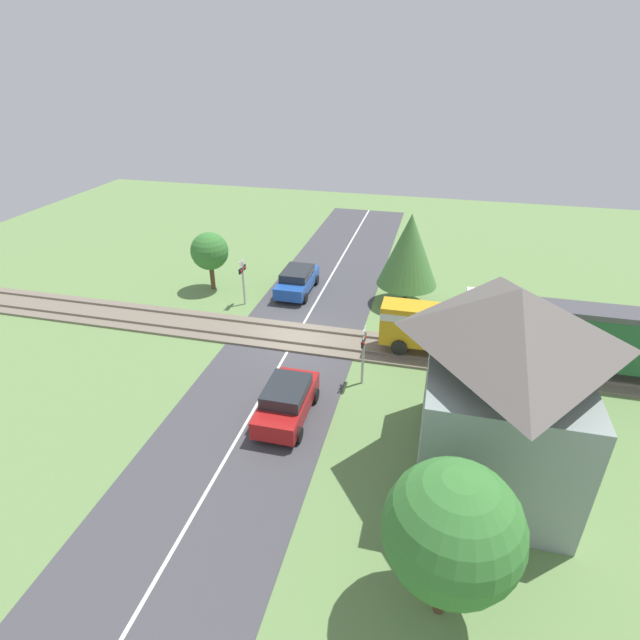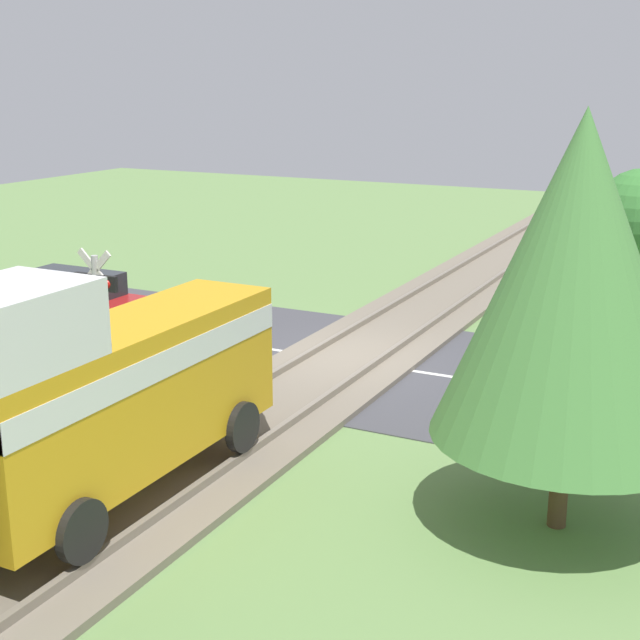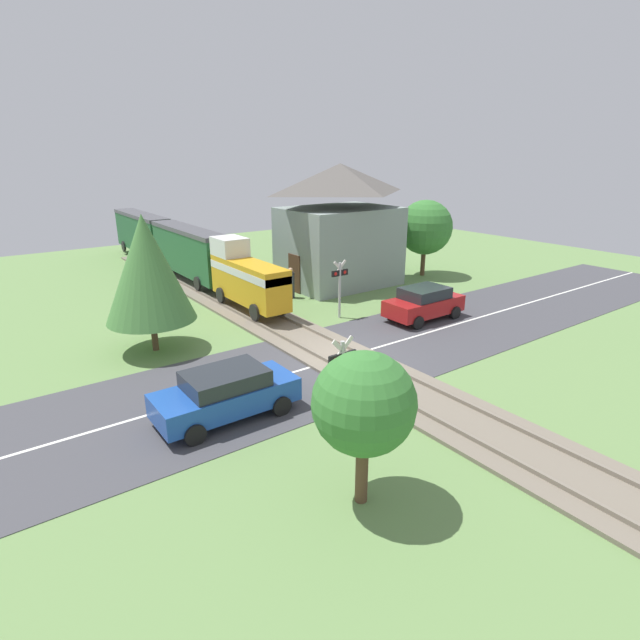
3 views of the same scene
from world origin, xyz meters
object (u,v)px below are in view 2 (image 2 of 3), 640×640
Objects in this scene: car_near_crossing at (637,341)px; crossing_signal_west_approach at (548,256)px; crossing_signal_east_approach at (97,303)px; car_far_side at (68,307)px.

car_near_crossing is 1.51× the size of crossing_signal_west_approach.
crossing_signal_east_approach is (8.39, 5.36, 0.99)m from car_near_crossing.
car_near_crossing is 1.51× the size of crossing_signal_east_approach.
car_near_crossing is 11.75m from car_far_side.
crossing_signal_west_approach reaches higher than car_far_side.
car_near_crossing is 1.09× the size of car_far_side.
crossing_signal_east_approach is (-3.01, 2.48, 0.97)m from car_far_side.
car_near_crossing is 10.00m from crossing_signal_east_approach.
crossing_signal_west_approach is (2.31, -2.48, 0.99)m from car_near_crossing.
crossing_signal_west_approach is (-9.09, -5.36, 0.97)m from car_far_side.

